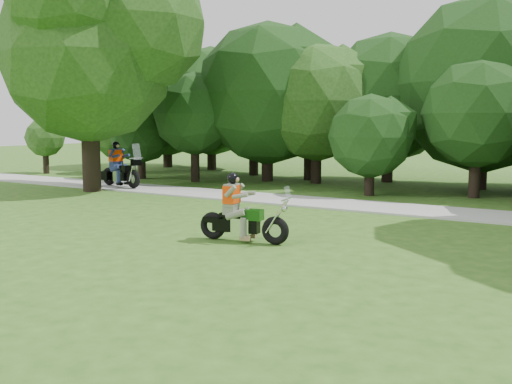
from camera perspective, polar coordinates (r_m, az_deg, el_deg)
The scene contains 6 objects.
ground at distance 10.89m, azimuth -3.59°, elevation -6.91°, with size 100.00×100.00×0.00m, color #2A5618.
walkway at distance 17.92m, azimuth 11.25°, elevation -1.43°, with size 60.00×2.20×0.06m, color #A5A59F.
tree_line at distance 23.95m, azimuth 20.32°, elevation 9.14°, with size 39.56×11.95×7.84m.
big_tree_west at distance 22.94m, azimuth -15.95°, elevation 14.61°, with size 8.64×6.56×9.96m.
chopper_motorcycle at distance 12.52m, azimuth -1.70°, elevation -2.45°, with size 2.13×0.68×1.52m.
touring_motorcycle at distance 23.35m, azimuth -13.60°, elevation 2.13°, with size 2.35×0.96×1.80m.
Camera 1 is at (6.08, -8.65, 2.62)m, focal length 40.00 mm.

